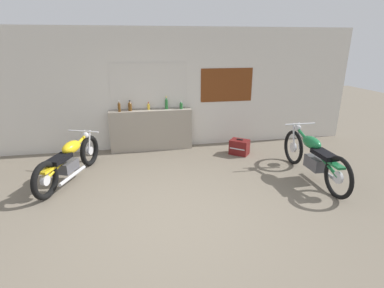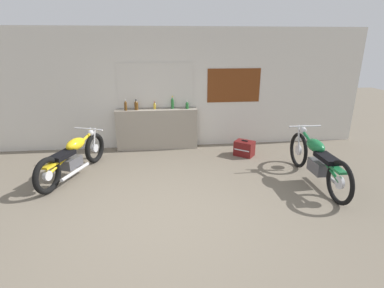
# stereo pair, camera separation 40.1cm
# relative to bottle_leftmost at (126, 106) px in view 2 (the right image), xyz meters

# --- Properties ---
(ground_plane) EXTENTS (24.00, 24.00, 0.00)m
(ground_plane) POSITION_rel_bottle_leftmost_xyz_m (0.77, -3.04, -1.08)
(ground_plane) COLOR #706656
(wall_back) EXTENTS (10.00, 0.07, 2.80)m
(wall_back) POSITION_rel_bottle_leftmost_xyz_m (0.78, 0.22, 0.32)
(wall_back) COLOR silver
(wall_back) RESTS_ON ground_plane
(sill_counter) EXTENTS (1.91, 0.28, 0.97)m
(sill_counter) POSITION_rel_bottle_leftmost_xyz_m (0.70, 0.04, -0.60)
(sill_counter) COLOR gray
(sill_counter) RESTS_ON ground_plane
(bottle_leftmost) EXTENTS (0.06, 0.06, 0.26)m
(bottle_leftmost) POSITION_rel_bottle_leftmost_xyz_m (0.00, 0.00, 0.00)
(bottle_leftmost) COLOR #5B3814
(bottle_leftmost) RESTS_ON sill_counter
(bottle_left_center) EXTENTS (0.08, 0.08, 0.24)m
(bottle_left_center) POSITION_rel_bottle_leftmost_xyz_m (0.24, 0.05, -0.01)
(bottle_left_center) COLOR #5B3814
(bottle_left_center) RESTS_ON sill_counter
(bottle_center) EXTENTS (0.06, 0.06, 0.18)m
(bottle_center) POSITION_rel_bottle_leftmost_xyz_m (0.66, 0.09, -0.04)
(bottle_center) COLOR gold
(bottle_center) RESTS_ON sill_counter
(bottle_right_center) EXTENTS (0.07, 0.07, 0.30)m
(bottle_right_center) POSITION_rel_bottle_leftmost_xyz_m (1.08, 0.09, 0.02)
(bottle_right_center) COLOR #23662D
(bottle_right_center) RESTS_ON sill_counter
(bottle_rightmost) EXTENTS (0.07, 0.07, 0.18)m
(bottle_rightmost) POSITION_rel_bottle_leftmost_xyz_m (1.42, 0.05, -0.03)
(bottle_rightmost) COLOR #23662D
(bottle_rightmost) RESTS_ON sill_counter
(motorcycle_yellow) EXTENTS (0.94, 1.97, 0.80)m
(motorcycle_yellow) POSITION_rel_bottle_leftmost_xyz_m (-0.89, -1.37, -0.69)
(motorcycle_yellow) COLOR black
(motorcycle_yellow) RESTS_ON ground_plane
(motorcycle_green) EXTENTS (0.64, 2.22, 0.93)m
(motorcycle_green) POSITION_rel_bottle_leftmost_xyz_m (3.58, -2.16, -0.63)
(motorcycle_green) COLOR black
(motorcycle_green) RESTS_ON ground_plane
(hard_case_darkred) EXTENTS (0.51, 0.49, 0.37)m
(hard_case_darkred) POSITION_rel_bottle_leftmost_xyz_m (2.66, -0.67, -0.91)
(hard_case_darkred) COLOR maroon
(hard_case_darkred) RESTS_ON ground_plane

